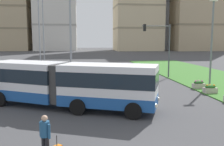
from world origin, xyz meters
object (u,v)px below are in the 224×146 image
at_px(car_silver_hatch, 48,74).
at_px(traffic_light_far_right, 161,42).
at_px(apartment_tower_eastcentre, 155,4).
at_px(streetlight_median, 212,39).
at_px(articulated_bus, 68,83).
at_px(flower_planter_5, 199,84).
at_px(pedestrian_crossing, 45,134).
at_px(flower_planter_4, 210,89).

relative_size(car_silver_hatch, traffic_light_far_right, 0.71).
bearing_deg(apartment_tower_eastcentre, streetlight_median, -103.15).
xyz_separation_m(articulated_bus, flower_planter_5, (11.64, 5.04, -1.23)).
relative_size(car_silver_hatch, flower_planter_5, 4.03).
distance_m(articulated_bus, streetlight_median, 15.34).
bearing_deg(articulated_bus, pedestrian_crossing, -94.54).
height_order(flower_planter_5, apartment_tower_eastcentre, apartment_tower_eastcentre).
bearing_deg(flower_planter_5, flower_planter_4, -90.00).
bearing_deg(articulated_bus, car_silver_hatch, 102.87).
height_order(car_silver_hatch, flower_planter_5, car_silver_hatch).
bearing_deg(car_silver_hatch, streetlight_median, -17.89).
xyz_separation_m(flower_planter_5, apartment_tower_eastcentre, (22.28, 88.73, 19.22)).
bearing_deg(pedestrian_crossing, apartment_tower_eastcentre, 71.16).
distance_m(traffic_light_far_right, streetlight_median, 6.39).
relative_size(articulated_bus, flower_planter_5, 10.61).
xyz_separation_m(flower_planter_4, flower_planter_5, (0.00, 2.11, 0.00)).
relative_size(articulated_bus, traffic_light_far_right, 1.86).
bearing_deg(streetlight_median, flower_planter_4, -117.59).
distance_m(flower_planter_4, flower_planter_5, 2.11).
xyz_separation_m(pedestrian_crossing, streetlight_median, (14.13, 13.96, 3.62)).
distance_m(flower_planter_4, apartment_tower_eastcentre, 95.49).
bearing_deg(streetlight_median, pedestrian_crossing, -135.34).
bearing_deg(articulated_bus, apartment_tower_eastcentre, 70.11).
distance_m(flower_planter_5, streetlight_median, 4.85).
height_order(pedestrian_crossing, traffic_light_far_right, traffic_light_far_right).
relative_size(articulated_bus, streetlight_median, 1.40).
xyz_separation_m(flower_planter_4, traffic_light_far_right, (-1.44, 9.07, 3.84)).
xyz_separation_m(car_silver_hatch, streetlight_median, (16.24, -5.24, 3.87)).
height_order(flower_planter_4, apartment_tower_eastcentre, apartment_tower_eastcentre).
bearing_deg(flower_planter_5, car_silver_hatch, 154.74).
bearing_deg(flower_planter_5, traffic_light_far_right, 101.70).
bearing_deg(flower_planter_4, flower_planter_5, 90.00).
bearing_deg(apartment_tower_eastcentre, pedestrian_crossing, -108.84).
bearing_deg(articulated_bus, flower_planter_5, 23.42).
distance_m(articulated_bus, traffic_light_far_right, 15.96).
height_order(car_silver_hatch, flower_planter_4, car_silver_hatch).
bearing_deg(traffic_light_far_right, apartment_tower_eastcentre, 73.82).
distance_m(car_silver_hatch, apartment_tower_eastcentre, 91.74).
relative_size(car_silver_hatch, apartment_tower_eastcentre, 0.11).
height_order(articulated_bus, streetlight_median, streetlight_median).
distance_m(car_silver_hatch, flower_planter_5, 15.86).
xyz_separation_m(car_silver_hatch, pedestrian_crossing, (2.11, -19.20, 0.25)).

